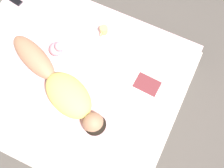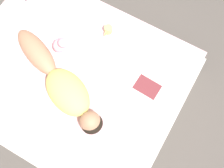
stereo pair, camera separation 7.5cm
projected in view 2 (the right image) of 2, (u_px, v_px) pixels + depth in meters
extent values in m
plane|color=#4C4742|center=(76.00, 90.00, 3.36)|extent=(12.00, 12.00, 0.00)
cube|color=beige|center=(74.00, 85.00, 3.21)|extent=(1.73, 2.11, 0.31)
cube|color=beige|center=(72.00, 77.00, 2.99)|extent=(1.67, 2.05, 0.17)
ellipsoid|color=#A37556|center=(37.00, 52.00, 2.89)|extent=(0.41, 0.60, 0.17)
ellipsoid|color=#D1C660|center=(68.00, 92.00, 2.74)|extent=(0.49, 0.59, 0.20)
ellipsoid|color=black|center=(92.00, 124.00, 2.64)|extent=(0.24, 0.24, 0.10)
sphere|color=#A37556|center=(90.00, 122.00, 2.65)|extent=(0.19, 0.19, 0.19)
cube|color=white|center=(161.00, 66.00, 2.93)|extent=(0.27, 0.34, 0.01)
cube|color=white|center=(147.00, 87.00, 2.86)|extent=(0.27, 0.34, 0.01)
cube|color=maroon|center=(147.00, 87.00, 2.85)|extent=(0.17, 0.24, 0.00)
cylinder|color=tan|center=(108.00, 30.00, 3.03)|extent=(0.08, 0.08, 0.08)
cylinder|color=black|center=(108.00, 28.00, 3.00)|extent=(0.07, 0.07, 0.00)
torus|color=tan|center=(106.00, 33.00, 3.02)|extent=(0.06, 0.01, 0.06)
ellipsoid|color=#DB9EB2|center=(60.00, 45.00, 2.94)|extent=(0.14, 0.13, 0.12)
sphere|color=#DB9EB2|center=(63.00, 43.00, 2.85)|extent=(0.09, 0.09, 0.09)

